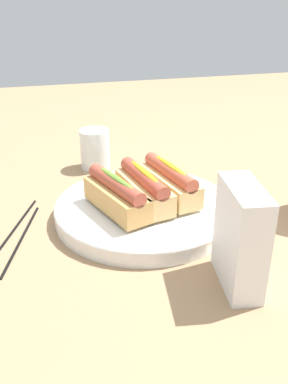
{
  "coord_description": "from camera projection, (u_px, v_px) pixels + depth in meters",
  "views": [
    {
      "loc": [
        0.68,
        -0.19,
        0.38
      ],
      "look_at": [
        0.01,
        -0.01,
        0.05
      ],
      "focal_mm": 40.16,
      "sensor_mm": 36.0,
      "label": 1
    }
  ],
  "objects": [
    {
      "name": "hotdog_side",
      "position": [
        170.0,
        181.0,
        0.78
      ],
      "size": [
        0.16,
        0.08,
        0.06
      ],
      "color": "#DBB270",
      "rests_on": "serving_bowl"
    },
    {
      "name": "chopstick_near",
      "position": [
        21.0,
        238.0,
        0.72
      ],
      "size": [
        0.21,
        0.07,
        0.01
      ],
      "primitive_type": "cylinder",
      "rotation": [
        0.0,
        1.57,
        -0.28
      ],
      "color": "black",
      "rests_on": "ground_plane"
    },
    {
      "name": "ground_plane",
      "position": [
        147.0,
        213.0,
        0.8
      ],
      "size": [
        2.4,
        2.4,
        0.0
      ],
      "primitive_type": "plane",
      "color": "#9E7A56"
    },
    {
      "name": "napkin_box",
      "position": [
        240.0,
        237.0,
        0.58
      ],
      "size": [
        0.12,
        0.06,
        0.15
      ],
      "primitive_type": "cube",
      "rotation": [
        0.0,
        0.0,
        -0.15
      ],
      "color": "white",
      "rests_on": "ground_plane"
    },
    {
      "name": "water_glass",
      "position": [
        95.0,
        150.0,
        0.98
      ],
      "size": [
        0.07,
        0.07,
        0.09
      ],
      "color": "white",
      "rests_on": "ground_plane"
    },
    {
      "name": "hotdog_back",
      "position": [
        144.0,
        188.0,
        0.76
      ],
      "size": [
        0.16,
        0.08,
        0.06
      ],
      "color": "#DBB270",
      "rests_on": "serving_bowl"
    },
    {
      "name": "hotdog_front",
      "position": [
        116.0,
        195.0,
        0.73
      ],
      "size": [
        0.16,
        0.1,
        0.06
      ],
      "color": "tan",
      "rests_on": "serving_bowl"
    },
    {
      "name": "chopstick_far",
      "position": [
        14.0,
        230.0,
        0.74
      ],
      "size": [
        0.21,
        0.08,
        0.01
      ],
      "primitive_type": "cylinder",
      "rotation": [
        0.0,
        1.57,
        -0.37
      ],
      "color": "black",
      "rests_on": "ground_plane"
    },
    {
      "name": "serving_bowl",
      "position": [
        144.0,
        209.0,
        0.78
      ],
      "size": [
        0.32,
        0.32,
        0.03
      ],
      "color": "white",
      "rests_on": "ground_plane"
    }
  ]
}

